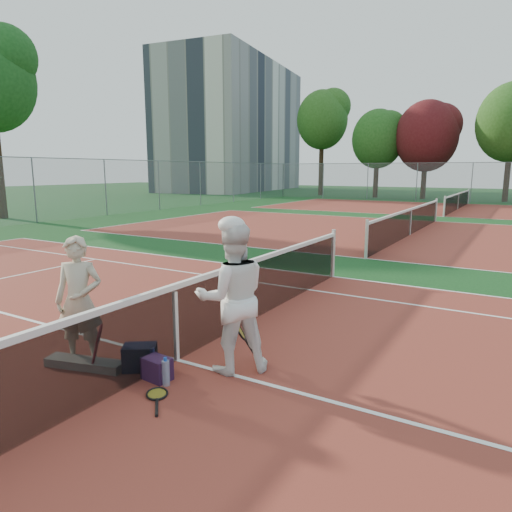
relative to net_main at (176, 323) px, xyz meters
The scene contains 22 objects.
ground 0.51m from the net_main, ahead, with size 130.00×130.00×0.00m, color #103C16.
court_main 0.51m from the net_main, ahead, with size 23.77×10.97×0.01m, color maroon.
court_far_a 13.51m from the net_main, 90.00° to the left, with size 23.77×10.97×0.01m, color maroon.
court_far_b 27.00m from the net_main, 90.00° to the left, with size 23.77×10.97×0.01m, color maroon.
net_main is the anchor object (origin of this frame).
net_far_a 13.50m from the net_main, 90.00° to the left, with size 0.10×10.98×1.02m, color black, non-canonical shape.
net_far_b 27.00m from the net_main, 90.00° to the left, with size 0.10×10.98×1.02m, color black, non-canonical shape.
fence_back 34.01m from the net_main, 90.00° to the left, with size 32.00×0.06×3.00m, color slate, non-canonical shape.
apartment_block 52.62m from the net_main, 122.47° to the left, with size 10.00×22.00×15.00m, color beige.
player_a 1.23m from the net_main, 146.56° to the right, with size 0.59×0.39×1.63m, color #BEB193.
player_b 0.89m from the net_main, 10.40° to the left, with size 0.89×0.70×1.84m, color white.
racket_red 0.96m from the net_main, 129.13° to the right, with size 0.19×0.27×0.59m, color maroon, non-canonical shape.
racket_black_held 0.86m from the net_main, 28.65° to the left, with size 0.33×0.27×0.53m, color black, non-canonical shape.
racket_spare 1.06m from the net_main, 63.00° to the right, with size 0.60×0.27×0.03m, color black, non-canonical shape.
sports_bag_navy 0.60m from the net_main, 115.70° to the right, with size 0.40×0.27×0.31m, color black.
sports_bag_purple 0.68m from the net_main, 73.30° to the right, with size 0.33×0.23×0.27m, color black.
net_cover_canvas 1.22m from the net_main, 137.79° to the right, with size 1.03×0.24×0.11m, color slate.
water_bottle 0.79m from the net_main, 59.51° to the right, with size 0.09×0.09×0.30m, color silver.
tree_back_0 41.19m from the net_main, 110.12° to the left, with size 4.88×4.88×10.00m.
tree_back_1 38.28m from the net_main, 102.46° to the left, with size 4.52×4.52×7.75m.
tree_back_maroon 37.81m from the net_main, 96.26° to the left, with size 5.19×5.19×8.25m.
tree_back_3 37.14m from the net_main, 86.56° to the left, with size 5.23×5.23×9.03m.
Camera 1 is at (3.71, -4.26, 2.42)m, focal length 32.00 mm.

